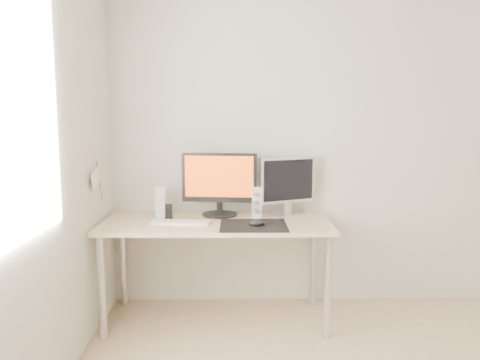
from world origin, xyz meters
name	(u,v)px	position (x,y,z in m)	size (l,w,h in m)	color
wall_back	(338,144)	(0.00, 1.75, 1.25)	(3.50, 3.50, 0.00)	silver
mousepad	(254,225)	(-0.67, 1.23, 0.73)	(0.45, 0.40, 0.00)	black
mouse	(257,223)	(-0.65, 1.20, 0.75)	(0.11, 0.06, 0.04)	black
desk	(216,232)	(-0.93, 1.38, 0.65)	(1.60, 0.70, 0.73)	#D1B587
main_monitor	(219,182)	(-0.91, 1.55, 0.98)	(0.55, 0.29, 0.47)	black
second_monitor	(287,183)	(-0.41, 1.58, 0.97)	(0.43, 0.23, 0.43)	silver
speaker_left	(161,202)	(-1.34, 1.53, 0.84)	(0.07, 0.09, 0.22)	silver
speaker_right	(257,202)	(-0.64, 1.51, 0.84)	(0.07, 0.09, 0.22)	silver
keyboard	(181,222)	(-1.17, 1.31, 0.74)	(0.43, 0.18, 0.02)	silver
phone_dock	(169,215)	(-1.27, 1.42, 0.77)	(0.06, 0.06, 0.12)	black
pennant	(97,179)	(-1.72, 1.24, 1.05)	(0.01, 0.23, 0.29)	#A57F54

